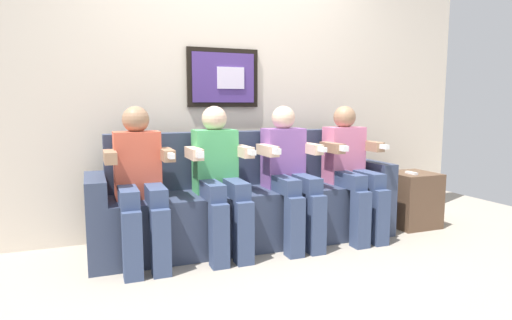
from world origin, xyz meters
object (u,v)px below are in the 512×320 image
Objects in this scene: person_left_center at (219,174)px; side_table_right at (412,199)px; person_right_center at (289,170)px; spare_remote_on_table at (411,173)px; couch at (248,205)px; person_rightmost at (351,166)px; person_leftmost at (140,179)px.

person_left_center reaches higher than side_table_right.
person_right_center is 1.23m from spare_remote_on_table.
person_right_center is at bearing -30.31° from couch.
person_left_center is 1.00× the size of person_rightmost.
person_rightmost is at bearing 0.00° from person_left_center.
person_left_center is at bearing -0.05° from person_leftmost.
couch is 2.21× the size of person_right_center.
person_left_center is 1.16m from person_rightmost.
person_leftmost reaches higher than spare_remote_on_table.
side_table_right is (0.71, 0.06, -0.36)m from person_rightmost.
person_rightmost is at bearing 0.00° from person_right_center.
person_leftmost reaches higher than side_table_right.
side_table_right is 0.28m from spare_remote_on_table.
person_leftmost is 1.00× the size of person_right_center.
person_right_center reaches higher than spare_remote_on_table.
person_leftmost is 1.16m from person_right_center.
person_right_center is 8.54× the size of spare_remote_on_table.
couch is 0.93m from person_leftmost.
person_left_center is 8.54× the size of spare_remote_on_table.
person_right_center is (0.58, 0.00, 0.00)m from person_left_center.
person_leftmost is at bearing 179.95° from person_left_center.
person_leftmost and person_right_center have the same top height.
person_leftmost is 2.38m from spare_remote_on_table.
person_leftmost is 2.22× the size of side_table_right.
person_rightmost is 0.80m from side_table_right.
person_left_center is at bearing -179.87° from spare_remote_on_table.
person_right_center is at bearing -179.81° from spare_remote_on_table.
person_leftmost is at bearing 179.98° from person_rightmost.
side_table_right is at bearing -3.89° from couch.
side_table_right is 3.85× the size of spare_remote_on_table.
couch is 1.58m from side_table_right.
person_left_center is at bearing 180.00° from person_right_center.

